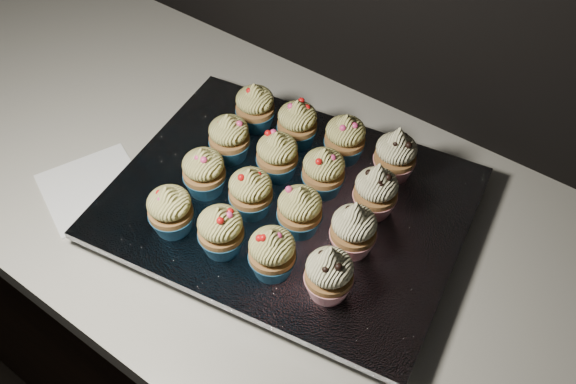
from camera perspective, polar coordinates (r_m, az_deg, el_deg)
name	(u,v)px	position (r m, az deg, el deg)	size (l,w,h in m)	color
worktop	(423,297)	(0.91, 11.94, -9.13)	(2.44, 0.64, 0.04)	beige
napkin	(93,188)	(1.03, -16.92, 0.30)	(0.14, 0.14, 0.00)	white
baking_tray	(288,210)	(0.95, 0.00, -1.57)	(0.46, 0.35, 0.02)	black
foil_lining	(288,202)	(0.94, 0.00, -0.90)	(0.50, 0.39, 0.01)	silver
cupcake_0	(170,210)	(0.88, -10.42, -1.60)	(0.06, 0.06, 0.08)	navy
cupcake_1	(221,230)	(0.85, -6.00, -3.42)	(0.06, 0.06, 0.08)	navy
cupcake_2	(272,252)	(0.82, -1.42, -5.40)	(0.06, 0.06, 0.08)	navy
cupcake_3	(329,273)	(0.81, 3.68, -7.22)	(0.06, 0.06, 0.10)	#B4192B
cupcake_4	(204,172)	(0.92, -7.48, 1.81)	(0.06, 0.06, 0.08)	navy
cupcake_5	(251,192)	(0.89, -3.33, 0.01)	(0.06, 0.06, 0.08)	navy
cupcake_6	(300,210)	(0.87, 1.05, -1.64)	(0.06, 0.06, 0.08)	navy
cupcake_7	(354,229)	(0.85, 5.85, -3.30)	(0.06, 0.06, 0.10)	#B4192B
cupcake_8	(229,138)	(0.97, -5.25, 4.84)	(0.06, 0.06, 0.08)	navy
cupcake_9	(277,155)	(0.94, -0.96, 3.28)	(0.06, 0.06, 0.08)	navy
cupcake_10	(323,172)	(0.92, 3.17, 1.83)	(0.06, 0.06, 0.08)	navy
cupcake_11	(376,191)	(0.90, 7.81, 0.11)	(0.06, 0.06, 0.10)	#B4192B
cupcake_12	(255,107)	(1.02, -2.95, 7.56)	(0.06, 0.06, 0.08)	navy
cupcake_13	(297,123)	(0.99, 0.83, 6.11)	(0.06, 0.06, 0.08)	navy
cupcake_14	(345,138)	(0.97, 5.09, 4.79)	(0.06, 0.06, 0.08)	navy
cupcake_15	(395,155)	(0.95, 9.53, 3.28)	(0.06, 0.06, 0.10)	#B4192B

